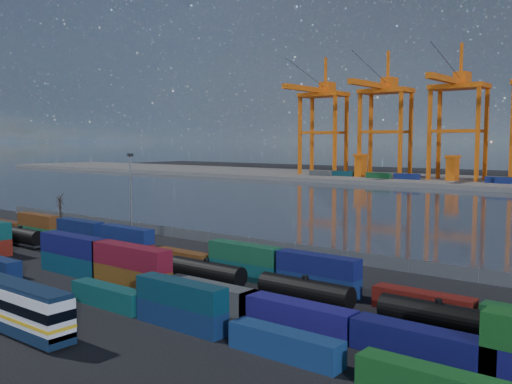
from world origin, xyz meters
The scene contains 12 objects.
ground centered at (0.00, 0.00, 0.00)m, with size 700.00×700.00×0.00m, color black.
harbor_water centered at (0.00, 105.00, 0.01)m, with size 700.00×700.00×0.00m, color #29303C.
container_row_south centered at (-7.70, -9.95, 1.88)m, with size 113.10×2.28×4.86m.
container_row_mid centered at (-2.82, -2.95, 2.22)m, with size 142.08×2.65×5.64m.
container_row_north centered at (-10.80, 10.13, 2.00)m, with size 140.70×2.31×4.91m.
tanker_string centered at (-10.57, 3.70, 1.89)m, with size 120.76×2.63×3.77m.
waterfront_fence centered at (0.00, 28.00, 1.00)m, with size 160.12×0.12×2.20m.
bare_tree centered at (-52.86, 23.96, 3.56)m, with size 1.87×1.83×7.24m.
yard_light_mast centered at (-30.00, 26.00, 9.30)m, with size 1.60×0.40×16.60m.
gantry_cranes centered at (-7.50, 203.34, 38.30)m, with size 199.03×46.14×62.48m.
quay_containers centered at (-11.00, 195.46, 3.30)m, with size 172.58×10.99×2.60m.
straddle_carriers centered at (-2.50, 200.00, 7.82)m, with size 140.00×7.00×11.10m.
Camera 1 is at (63.57, -49.66, 18.98)m, focal length 40.00 mm.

